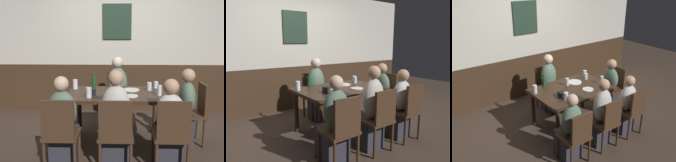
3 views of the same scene
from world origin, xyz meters
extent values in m
plane|color=#423328|center=(0.00, 0.00, 0.00)|extent=(12.00, 12.00, 0.00)
cube|color=#3D2819|center=(0.00, 1.65, 0.47)|extent=(6.40, 0.10, 0.95)
cube|color=beige|center=(0.00, 1.65, 1.77)|extent=(6.40, 0.10, 1.65)
cube|color=#233828|center=(-0.02, 1.58, 1.80)|extent=(0.56, 0.03, 0.68)
cube|color=#382316|center=(0.00, 0.00, 0.71)|extent=(1.41, 0.94, 0.05)
cylinder|color=#382316|center=(-0.60, -0.39, 0.34)|extent=(0.07, 0.07, 0.69)
cylinder|color=#382316|center=(0.60, -0.39, 0.34)|extent=(0.07, 0.07, 0.69)
cylinder|color=#382316|center=(-0.60, 0.39, 0.34)|extent=(0.07, 0.07, 0.69)
cylinder|color=#382316|center=(0.60, 0.39, 0.34)|extent=(0.07, 0.07, 0.69)
cube|color=#422B1C|center=(1.04, 0.00, 0.43)|extent=(0.40, 0.40, 0.04)
cube|color=#422B1C|center=(1.22, 0.00, 0.67)|extent=(0.04, 0.36, 0.43)
cylinder|color=#422B1C|center=(0.87, -0.17, 0.21)|extent=(0.04, 0.04, 0.41)
cylinder|color=#422B1C|center=(0.87, 0.17, 0.21)|extent=(0.04, 0.04, 0.41)
cylinder|color=#422B1C|center=(1.21, -0.17, 0.21)|extent=(0.04, 0.04, 0.41)
cylinder|color=#422B1C|center=(1.21, 0.17, 0.21)|extent=(0.04, 0.04, 0.41)
cube|color=#422B1C|center=(0.00, -0.81, 0.43)|extent=(0.40, 0.40, 0.04)
cube|color=#422B1C|center=(0.00, -0.99, 0.67)|extent=(0.36, 0.04, 0.43)
cylinder|color=#422B1C|center=(-0.17, -0.64, 0.21)|extent=(0.04, 0.04, 0.41)
cylinder|color=#422B1C|center=(0.17, -0.64, 0.21)|extent=(0.04, 0.04, 0.41)
cylinder|color=#422B1C|center=(-0.17, -0.98, 0.21)|extent=(0.04, 0.04, 0.41)
cylinder|color=#422B1C|center=(0.17, -0.98, 0.21)|extent=(0.04, 0.04, 0.41)
cube|color=#422B1C|center=(0.62, -0.81, 0.43)|extent=(0.40, 0.40, 0.04)
cube|color=#422B1C|center=(0.62, -0.99, 0.67)|extent=(0.36, 0.04, 0.43)
cylinder|color=#422B1C|center=(0.45, -0.64, 0.21)|extent=(0.04, 0.04, 0.41)
cylinder|color=#422B1C|center=(0.79, -0.64, 0.21)|extent=(0.04, 0.04, 0.41)
cylinder|color=#422B1C|center=(0.45, -0.98, 0.21)|extent=(0.04, 0.04, 0.41)
cylinder|color=#422B1C|center=(0.79, -0.98, 0.21)|extent=(0.04, 0.04, 0.41)
cube|color=#422B1C|center=(0.00, 0.81, 0.43)|extent=(0.40, 0.40, 0.04)
cube|color=#422B1C|center=(0.00, 0.99, 0.67)|extent=(0.36, 0.04, 0.43)
cylinder|color=#422B1C|center=(0.17, 0.64, 0.21)|extent=(0.04, 0.04, 0.41)
cylinder|color=#422B1C|center=(-0.17, 0.64, 0.21)|extent=(0.04, 0.04, 0.41)
cylinder|color=#422B1C|center=(0.17, 0.98, 0.21)|extent=(0.04, 0.04, 0.41)
cylinder|color=#422B1C|center=(-0.17, 0.98, 0.21)|extent=(0.04, 0.04, 0.41)
cube|color=#422B1C|center=(-0.62, -0.81, 0.43)|extent=(0.40, 0.40, 0.04)
cube|color=#422B1C|center=(-0.62, -0.99, 0.67)|extent=(0.36, 0.04, 0.43)
cylinder|color=#422B1C|center=(-0.79, -0.64, 0.21)|extent=(0.04, 0.04, 0.41)
cylinder|color=#422B1C|center=(-0.45, -0.64, 0.21)|extent=(0.04, 0.04, 0.41)
cylinder|color=#422B1C|center=(-0.79, -0.98, 0.21)|extent=(0.04, 0.04, 0.41)
cylinder|color=#422B1C|center=(-0.45, -0.98, 0.21)|extent=(0.04, 0.04, 0.41)
cube|color=#2D2D38|center=(0.91, 0.00, 0.23)|extent=(0.34, 0.32, 0.45)
ellipsoid|color=#56705B|center=(1.00, 0.00, 0.68)|extent=(0.22, 0.34, 0.46)
sphere|color=tan|center=(1.00, 0.00, 1.00)|extent=(0.19, 0.19, 0.19)
cube|color=#2D2D38|center=(0.00, -0.68, 0.23)|extent=(0.32, 0.34, 0.45)
ellipsoid|color=beige|center=(0.00, -0.77, 0.73)|extent=(0.34, 0.22, 0.56)
sphere|color=tan|center=(0.00, -0.77, 1.09)|extent=(0.18, 0.18, 0.18)
cube|color=#2D2D38|center=(0.62, -0.68, 0.23)|extent=(0.32, 0.34, 0.45)
ellipsoid|color=silver|center=(0.62, -0.77, 0.68)|extent=(0.34, 0.22, 0.46)
sphere|color=tan|center=(0.62, -0.77, 0.99)|extent=(0.18, 0.18, 0.18)
cube|color=#2D2D38|center=(0.00, 0.68, 0.23)|extent=(0.32, 0.34, 0.45)
ellipsoid|color=#56705B|center=(0.00, 0.77, 0.73)|extent=(0.34, 0.22, 0.56)
sphere|color=beige|center=(0.00, 0.77, 1.09)|extent=(0.19, 0.19, 0.19)
cube|color=#2D2D38|center=(-0.62, -0.68, 0.23)|extent=(0.32, 0.34, 0.45)
ellipsoid|color=#56705B|center=(-0.62, -0.77, 0.69)|extent=(0.34, 0.22, 0.49)
sphere|color=#DBB293|center=(-0.62, -0.77, 1.02)|extent=(0.17, 0.17, 0.17)
cylinder|color=silver|center=(-0.63, 0.24, 0.81)|extent=(0.07, 0.07, 0.15)
cylinder|color=gold|center=(-0.63, 0.24, 0.80)|extent=(0.07, 0.07, 0.11)
cylinder|color=silver|center=(0.60, 0.35, 0.79)|extent=(0.07, 0.07, 0.10)
cylinder|color=#331E14|center=(0.60, 0.35, 0.77)|extent=(0.06, 0.06, 0.05)
cylinder|color=silver|center=(-0.36, -0.29, 0.81)|extent=(0.08, 0.08, 0.13)
cylinder|color=gold|center=(-0.36, -0.29, 0.77)|extent=(0.07, 0.07, 0.06)
cylinder|color=silver|center=(0.48, 0.18, 0.80)|extent=(0.07, 0.07, 0.12)
cylinder|color=#C6842D|center=(0.48, 0.18, 0.78)|extent=(0.06, 0.06, 0.08)
cylinder|color=silver|center=(0.58, -0.15, 0.81)|extent=(0.06, 0.06, 0.14)
cylinder|color=#C6842D|center=(0.58, -0.15, 0.78)|extent=(0.05, 0.05, 0.09)
cylinder|color=silver|center=(0.01, 0.17, 0.81)|extent=(0.07, 0.07, 0.14)
cylinder|color=silver|center=(0.01, 0.17, 0.77)|extent=(0.06, 0.06, 0.06)
cylinder|color=#194723|center=(-0.36, 0.37, 0.82)|extent=(0.06, 0.06, 0.17)
cylinder|color=#194723|center=(-0.36, 0.37, 0.94)|extent=(0.03, 0.03, 0.07)
cylinder|color=white|center=(0.20, 0.19, 0.75)|extent=(0.27, 0.27, 0.01)
cylinder|color=white|center=(0.19, -0.21, 0.75)|extent=(0.20, 0.20, 0.01)
cube|color=black|center=(-0.35, -0.15, 0.79)|extent=(0.11, 0.09, 0.09)
camera|label=1|loc=(0.05, -3.67, 1.59)|focal=42.31mm
camera|label=2|loc=(-2.02, -2.74, 1.48)|focal=34.02mm
camera|label=3|loc=(-2.58, -3.19, 2.63)|focal=40.22mm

